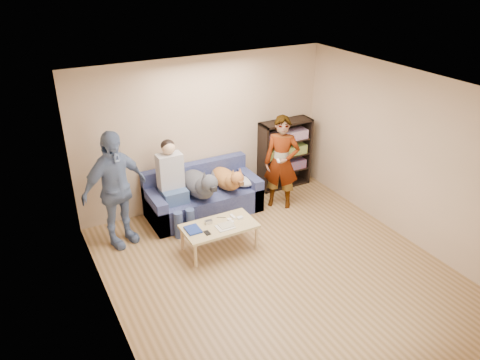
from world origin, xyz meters
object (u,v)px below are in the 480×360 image
notebook_blue (193,230)px  person_seated (173,182)px  sofa (203,198)px  dog_gray (200,184)px  person_standing_right (282,163)px  dog_tan (227,179)px  person_standing_left (115,190)px  bookshelf (284,152)px  camera_silver (208,222)px  coffee_table (219,228)px

notebook_blue → person_seated: bearing=85.5°
sofa → dog_gray: (-0.12, -0.19, 0.37)m
person_standing_right → dog_tan: (-0.91, 0.26, -0.21)m
person_standing_right → person_seated: person_standing_right is taller
person_standing_left → dog_tan: bearing=-16.4°
dog_tan → bookshelf: 1.45m
camera_silver → coffee_table: (0.12, -0.12, -0.07)m
person_standing_right → dog_gray: bearing=-148.8°
notebook_blue → dog_tan: dog_tan is taller
person_standing_left → bookshelf: bearing=-11.1°
person_standing_left → sofa: (1.50, 0.25, -0.64)m
camera_silver → bookshelf: size_ratio=0.08×
camera_silver → bookshelf: (2.15, 1.25, 0.23)m
person_seated → dog_gray: size_ratio=1.16×
camera_silver → sofa: 1.09m
person_standing_left → sofa: person_standing_left is taller
notebook_blue → bookshelf: bookshelf is taller
dog_gray → camera_silver: bearing=-105.6°
person_standing_left → dog_gray: 1.41m
dog_tan → bookshelf: (1.40, 0.39, 0.07)m
sofa → camera_silver: bearing=-109.0°
camera_silver → dog_gray: (0.23, 0.83, 0.21)m
dog_tan → bookshelf: size_ratio=0.88×
camera_silver → person_seated: size_ratio=0.07×
coffee_table → dog_tan: bearing=57.3°
person_standing_right → camera_silver: bearing=-119.9°
person_standing_right → dog_tan: person_standing_right is taller
person_standing_left → dog_tan: size_ratio=1.61×
camera_silver → coffee_table: bearing=-45.0°
sofa → bookshelf: size_ratio=1.46×
notebook_blue → coffee_table: 0.41m
sofa → person_seated: size_ratio=1.29×
notebook_blue → sofa: size_ratio=0.14×
person_standing_left → notebook_blue: size_ratio=7.05×
person_standing_right → camera_silver: 1.82m
sofa → dog_tan: dog_tan is taller
person_seated → notebook_blue: bearing=-94.5°
bookshelf → person_standing_right: bearing=-126.8°
camera_silver → person_seated: (-0.20, 0.89, 0.33)m
coffee_table → notebook_blue: bearing=172.9°
dog_gray → bookshelf: bookshelf is taller
person_standing_right → dog_tan: 0.97m
person_seated → dog_tan: person_seated is taller
notebook_blue → dog_gray: dog_gray is taller
notebook_blue → dog_tan: (1.03, 0.94, 0.18)m
sofa → bookshelf: bookshelf is taller
person_standing_left → dog_gray: size_ratio=1.45×
person_standing_left → camera_silver: 1.46m
person_standing_right → sofa: bearing=-157.3°
notebook_blue → sofa: sofa is taller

